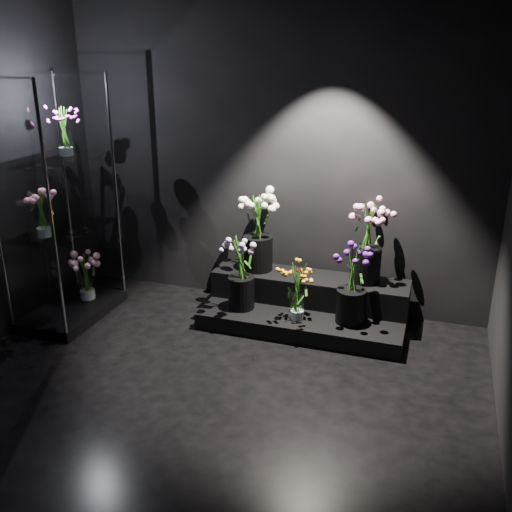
% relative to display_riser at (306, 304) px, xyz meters
% --- Properties ---
extents(floor, '(4.00, 4.00, 0.00)m').
position_rel_display_riser_xyz_m(floor, '(-0.42, -1.64, -0.17)').
color(floor, black).
rests_on(floor, ground).
extents(wall_back, '(4.00, 0.00, 4.00)m').
position_rel_display_riser_xyz_m(wall_back, '(-0.42, 0.36, 1.23)').
color(wall_back, black).
rests_on(wall_back, floor).
extents(display_riser, '(1.79, 0.80, 0.40)m').
position_rel_display_riser_xyz_m(display_riser, '(0.00, 0.00, 0.00)').
color(display_riser, black).
rests_on(display_riser, floor).
extents(display_case, '(0.59, 0.98, 2.17)m').
position_rel_display_riser_xyz_m(display_case, '(-2.10, -0.58, 0.92)').
color(display_case, black).
rests_on(display_case, floor).
extents(bouquet_orange_bells, '(0.29, 0.29, 0.50)m').
position_rel_display_riser_xyz_m(bouquet_orange_bells, '(-0.01, -0.29, 0.25)').
color(bouquet_orange_bells, white).
rests_on(bouquet_orange_bells, display_riser).
extents(bouquet_lilac, '(0.41, 0.41, 0.67)m').
position_rel_display_riser_xyz_m(bouquet_lilac, '(-0.55, -0.22, 0.36)').
color(bouquet_lilac, black).
rests_on(bouquet_lilac, display_riser).
extents(bouquet_purple, '(0.37, 0.37, 0.67)m').
position_rel_display_riser_xyz_m(bouquet_purple, '(0.43, -0.20, 0.34)').
color(bouquet_purple, black).
rests_on(bouquet_purple, display_riser).
extents(bouquet_cream_roses, '(0.40, 0.40, 0.72)m').
position_rel_display_riser_xyz_m(bouquet_cream_roses, '(-0.50, 0.12, 0.63)').
color(bouquet_cream_roses, black).
rests_on(bouquet_cream_roses, display_riser).
extents(bouquet_pink_roses, '(0.45, 0.45, 0.70)m').
position_rel_display_riser_xyz_m(bouquet_pink_roses, '(0.49, 0.14, 0.63)').
color(bouquet_pink_roses, black).
rests_on(bouquet_pink_roses, display_riser).
extents(bouquet_case_pink, '(0.31, 0.31, 0.41)m').
position_rel_display_riser_xyz_m(bouquet_case_pink, '(-2.12, -0.80, 0.90)').
color(bouquet_case_pink, white).
rests_on(bouquet_case_pink, display_case).
extents(bouquet_case_magenta, '(0.22, 0.22, 0.40)m').
position_rel_display_riser_xyz_m(bouquet_case_magenta, '(-2.06, -0.47, 1.52)').
color(bouquet_case_magenta, white).
rests_on(bouquet_case_magenta, display_case).
extents(bouquet_case_base_pink, '(0.39, 0.39, 0.46)m').
position_rel_display_riser_xyz_m(bouquet_case_base_pink, '(-2.05, -0.40, 0.18)').
color(bouquet_case_base_pink, white).
rests_on(bouquet_case_base_pink, display_case).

